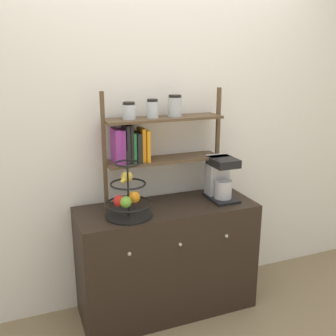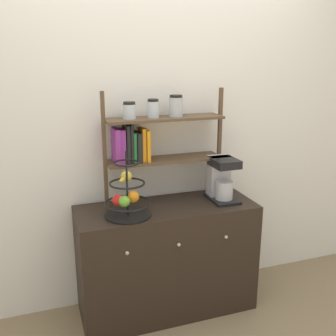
{
  "view_description": "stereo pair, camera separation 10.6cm",
  "coord_description": "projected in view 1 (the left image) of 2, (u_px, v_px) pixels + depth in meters",
  "views": [
    {
      "loc": [
        -0.9,
        -2.08,
        1.77
      ],
      "look_at": [
        0.01,
        0.23,
        1.06
      ],
      "focal_mm": 42.0,
      "sensor_mm": 36.0,
      "label": 1
    },
    {
      "loc": [
        -0.8,
        -2.12,
        1.77
      ],
      "look_at": [
        0.01,
        0.23,
        1.06
      ],
      "focal_mm": 42.0,
      "sensor_mm": 36.0,
      "label": 2
    }
  ],
  "objects": [
    {
      "name": "coffee_maker",
      "position": [
        220.0,
        177.0,
        2.77
      ],
      "size": [
        0.18,
        0.26,
        0.3
      ],
      "color": "black",
      "rests_on": "sideboard"
    },
    {
      "name": "ground_plane",
      "position": [
        179.0,
        326.0,
        2.66
      ],
      "size": [
        12.0,
        12.0,
        0.0
      ],
      "primitive_type": "plane",
      "color": "#847051"
    },
    {
      "name": "fruit_stand",
      "position": [
        128.0,
        196.0,
        2.45
      ],
      "size": [
        0.3,
        0.3,
        0.42
      ],
      "color": "black",
      "rests_on": "sideboard"
    },
    {
      "name": "sideboard",
      "position": [
        167.0,
        259.0,
        2.76
      ],
      "size": [
        1.22,
        0.48,
        0.79
      ],
      "color": "black",
      "rests_on": "ground_plane"
    },
    {
      "name": "wall_back",
      "position": [
        153.0,
        125.0,
        2.76
      ],
      "size": [
        7.0,
        0.05,
        2.6
      ],
      "primitive_type": "cube",
      "color": "silver",
      "rests_on": "ground_plane"
    },
    {
      "name": "shelf_hutch",
      "position": [
        149.0,
        137.0,
        2.62
      ],
      "size": [
        0.85,
        0.2,
        0.77
      ],
      "color": "brown",
      "rests_on": "sideboard"
    }
  ]
}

